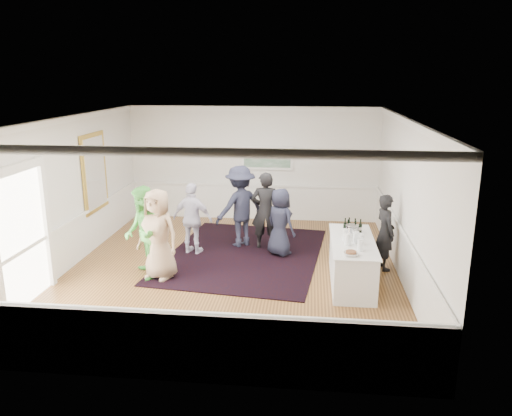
# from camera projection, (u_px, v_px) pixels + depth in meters

# --- Properties ---
(floor) EXTENTS (8.00, 8.00, 0.00)m
(floor) POSITION_uv_depth(u_px,v_px,m) (232.00, 271.00, 10.59)
(floor) COLOR olive
(floor) RESTS_ON ground
(ceiling) EXTENTS (7.00, 8.00, 0.02)m
(ceiling) POSITION_uv_depth(u_px,v_px,m) (230.00, 118.00, 9.76)
(ceiling) COLOR white
(ceiling) RESTS_ON wall_back
(wall_left) EXTENTS (0.02, 8.00, 3.20)m
(wall_left) POSITION_uv_depth(u_px,v_px,m) (68.00, 193.00, 10.54)
(wall_left) COLOR white
(wall_left) RESTS_ON floor
(wall_right) EXTENTS (0.02, 8.00, 3.20)m
(wall_right) POSITION_uv_depth(u_px,v_px,m) (407.00, 202.00, 9.82)
(wall_right) COLOR white
(wall_right) RESTS_ON floor
(wall_back) EXTENTS (7.00, 0.02, 3.20)m
(wall_back) POSITION_uv_depth(u_px,v_px,m) (253.00, 164.00, 14.02)
(wall_back) COLOR white
(wall_back) RESTS_ON floor
(wall_front) EXTENTS (7.00, 0.02, 3.20)m
(wall_front) POSITION_uv_depth(u_px,v_px,m) (182.00, 272.00, 6.34)
(wall_front) COLOR white
(wall_front) RESTS_ON floor
(wainscoting) EXTENTS (7.00, 8.00, 1.00)m
(wainscoting) POSITION_uv_depth(u_px,v_px,m) (232.00, 248.00, 10.46)
(wainscoting) COLOR white
(wainscoting) RESTS_ON floor
(mirror) EXTENTS (0.05, 1.25, 1.85)m
(mirror) POSITION_uv_depth(u_px,v_px,m) (95.00, 172.00, 11.73)
(mirror) COLOR gold
(mirror) RESTS_ON wall_left
(doorway) EXTENTS (0.10, 1.78, 2.56)m
(doorway) POSITION_uv_depth(u_px,v_px,m) (21.00, 228.00, 8.76)
(doorway) COLOR white
(doorway) RESTS_ON wall_left
(landscape_painting) EXTENTS (1.44, 0.06, 0.66)m
(landscape_painting) POSITION_uv_depth(u_px,v_px,m) (267.00, 158.00, 13.88)
(landscape_painting) COLOR white
(landscape_painting) RESTS_ON wall_back
(area_rug) EXTENTS (3.83, 4.76, 0.02)m
(area_rug) POSITION_uv_depth(u_px,v_px,m) (244.00, 254.00, 11.51)
(area_rug) COLOR black
(area_rug) RESTS_ON floor
(serving_table) EXTENTS (0.84, 2.22, 0.90)m
(serving_table) POSITION_uv_depth(u_px,v_px,m) (352.00, 262.00, 9.85)
(serving_table) COLOR silver
(serving_table) RESTS_ON floor
(bartender) EXTENTS (0.56, 0.69, 1.63)m
(bartender) POSITION_uv_depth(u_px,v_px,m) (385.00, 232.00, 10.50)
(bartender) COLOR black
(bartender) RESTS_ON floor
(guest_tan) EXTENTS (1.05, 0.84, 1.86)m
(guest_tan) POSITION_uv_depth(u_px,v_px,m) (158.00, 234.00, 10.00)
(guest_tan) COLOR tan
(guest_tan) RESTS_ON floor
(guest_green) EXTENTS (1.07, 1.15, 1.90)m
(guest_green) POSITION_uv_depth(u_px,v_px,m) (144.00, 233.00, 10.03)
(guest_green) COLOR #51B749
(guest_green) RESTS_ON floor
(guest_lilac) EXTENTS (1.05, 0.63, 1.67)m
(guest_lilac) POSITION_uv_depth(u_px,v_px,m) (193.00, 219.00, 11.41)
(guest_lilac) COLOR silver
(guest_lilac) RESTS_ON floor
(guest_dark_a) EXTENTS (1.45, 1.37, 1.97)m
(guest_dark_a) POSITION_uv_depth(u_px,v_px,m) (240.00, 206.00, 11.90)
(guest_dark_a) COLOR #1E2032
(guest_dark_a) RESTS_ON floor
(guest_dark_b) EXTENTS (0.70, 0.48, 1.85)m
(guest_dark_b) POSITION_uv_depth(u_px,v_px,m) (265.00, 211.00, 11.73)
(guest_dark_b) COLOR black
(guest_dark_b) RESTS_ON floor
(guest_navy) EXTENTS (0.90, 0.88, 1.56)m
(guest_navy) POSITION_uv_depth(u_px,v_px,m) (280.00, 222.00, 11.34)
(guest_navy) COLOR #1E2032
(guest_navy) RESTS_ON floor
(wine_bottles) EXTENTS (0.39, 0.28, 0.31)m
(wine_bottles) POSITION_uv_depth(u_px,v_px,m) (351.00, 225.00, 10.16)
(wine_bottles) COLOR black
(wine_bottles) RESTS_ON serving_table
(juice_pitchers) EXTENTS (0.38, 0.69, 0.24)m
(juice_pitchers) POSITION_uv_depth(u_px,v_px,m) (354.00, 239.00, 9.46)
(juice_pitchers) COLOR #70AF3E
(juice_pitchers) RESTS_ON serving_table
(ice_bucket) EXTENTS (0.26, 0.26, 0.25)m
(ice_bucket) POSITION_uv_depth(u_px,v_px,m) (352.00, 231.00, 9.91)
(ice_bucket) COLOR silver
(ice_bucket) RESTS_ON serving_table
(nut_bowl) EXTENTS (0.27, 0.27, 0.08)m
(nut_bowl) POSITION_uv_depth(u_px,v_px,m) (351.00, 253.00, 8.93)
(nut_bowl) COLOR white
(nut_bowl) RESTS_ON serving_table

